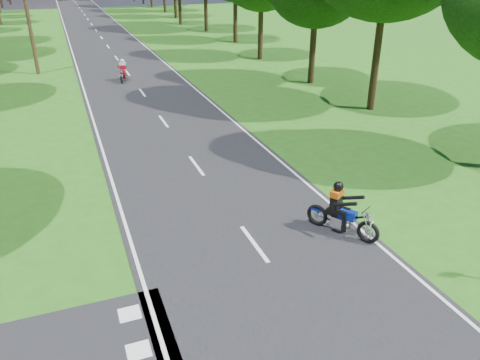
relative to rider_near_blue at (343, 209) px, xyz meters
name	(u,v)px	position (x,y,z in m)	size (l,w,h in m)	color
ground	(285,285)	(-2.63, -1.61, -0.84)	(160.00, 160.00, 0.00)	#255613
main_road	(96,30)	(-2.63, 48.39, -0.83)	(7.00, 140.00, 0.02)	black
road_markings	(96,32)	(-2.76, 46.52, -0.81)	(7.40, 140.00, 0.01)	silver
telegraph_pole	(28,14)	(-8.63, 26.39, 3.23)	(1.20, 0.26, 8.00)	#382616
rider_near_blue	(343,209)	(0.00, 0.00, 0.00)	(0.65, 1.96, 1.64)	#0D2292
rider_far_red	(123,70)	(-3.25, 21.89, -0.10)	(0.57, 1.72, 1.43)	#B40F0D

